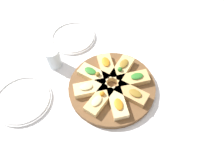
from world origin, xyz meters
TOP-DOWN VIEW (x-y plane):
  - ground_plane at (0.00, 0.00)m, footprint 3.00×3.00m
  - serving_board at (0.00, 0.00)m, footprint 0.37×0.37m
  - focaccia_slice_0 at (-0.05, 0.08)m, footprint 0.12×0.15m
  - focaccia_slice_1 at (-0.09, 0.02)m, footprint 0.15×0.09m
  - focaccia_slice_2 at (-0.08, -0.05)m, footprint 0.15×0.12m
  - focaccia_slice_3 at (-0.02, -0.09)m, footprint 0.09×0.15m
  - focaccia_slice_4 at (0.05, -0.08)m, footprint 0.12×0.15m
  - focaccia_slice_5 at (0.09, -0.02)m, footprint 0.14×0.08m
  - focaccia_slice_6 at (0.08, 0.05)m, footprint 0.15×0.12m
  - focaccia_slice_7 at (0.02, 0.09)m, footprint 0.09×0.15m
  - plate_left at (-0.17, 0.33)m, footprint 0.24×0.24m
  - plate_right at (0.22, 0.28)m, footprint 0.22×0.22m
  - water_glass at (0.05, 0.29)m, footprint 0.06×0.06m
  - napkin_stack at (-0.21, -0.27)m, footprint 0.14×0.13m

SIDE VIEW (x-z plane):
  - ground_plane at x=0.00m, z-range 0.00..0.00m
  - napkin_stack at x=-0.21m, z-range 0.00..0.01m
  - plate_left at x=-0.17m, z-range 0.00..0.02m
  - plate_right at x=0.22m, z-range 0.00..0.02m
  - serving_board at x=0.00m, z-range 0.00..0.02m
  - focaccia_slice_0 at x=-0.05m, z-range 0.02..0.06m
  - focaccia_slice_2 at x=-0.08m, z-range 0.02..0.06m
  - focaccia_slice_3 at x=-0.02m, z-range 0.02..0.06m
  - focaccia_slice_4 at x=0.05m, z-range 0.02..0.06m
  - focaccia_slice_6 at x=0.08m, z-range 0.02..0.06m
  - focaccia_slice_1 at x=-0.09m, z-range 0.02..0.06m
  - focaccia_slice_5 at x=0.09m, z-range 0.02..0.06m
  - focaccia_slice_7 at x=0.02m, z-range 0.02..0.06m
  - water_glass at x=0.05m, z-range 0.00..0.09m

